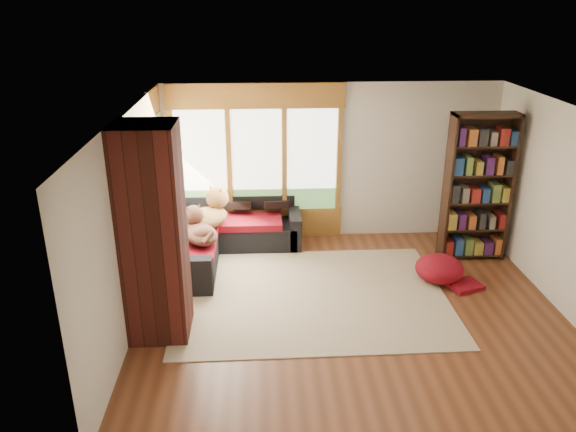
# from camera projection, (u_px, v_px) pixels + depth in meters

# --- Properties ---
(floor) EXTENTS (5.50, 5.50, 0.00)m
(floor) POSITION_uv_depth(u_px,v_px,m) (350.00, 310.00, 7.40)
(floor) COLOR #582C18
(floor) RESTS_ON ground
(ceiling) EXTENTS (5.50, 5.50, 0.00)m
(ceiling) POSITION_uv_depth(u_px,v_px,m) (359.00, 114.00, 6.43)
(ceiling) COLOR white
(wall_back) EXTENTS (5.50, 0.04, 2.60)m
(wall_back) POSITION_uv_depth(u_px,v_px,m) (330.00, 162.00, 9.24)
(wall_back) COLOR silver
(wall_back) RESTS_ON ground
(wall_front) EXTENTS (5.50, 0.04, 2.60)m
(wall_front) POSITION_uv_depth(u_px,v_px,m) (404.00, 333.00, 4.60)
(wall_front) COLOR silver
(wall_front) RESTS_ON ground
(wall_left) EXTENTS (0.04, 5.00, 2.60)m
(wall_left) POSITION_uv_depth(u_px,v_px,m) (129.00, 224.00, 6.78)
(wall_left) COLOR silver
(wall_left) RESTS_ON ground
(wall_right) EXTENTS (0.04, 5.00, 2.60)m
(wall_right) POSITION_uv_depth(u_px,v_px,m) (571.00, 215.00, 7.05)
(wall_right) COLOR silver
(wall_right) RESTS_ON ground
(windows_back) EXTENTS (2.82, 0.10, 1.90)m
(windows_back) POSITION_uv_depth(u_px,v_px,m) (257.00, 161.00, 9.13)
(windows_back) COLOR #9B6827
(windows_back) RESTS_ON wall_back
(windows_left) EXTENTS (0.10, 2.62, 1.90)m
(windows_left) POSITION_uv_depth(u_px,v_px,m) (149.00, 188.00, 7.88)
(windows_left) COLOR #9B6827
(windows_left) RESTS_ON wall_left
(roller_blind) EXTENTS (0.03, 0.72, 0.90)m
(roller_blind) POSITION_uv_depth(u_px,v_px,m) (158.00, 145.00, 8.50)
(roller_blind) COLOR #778657
(roller_blind) RESTS_ON wall_left
(brick_chimney) EXTENTS (0.70, 0.70, 2.60)m
(brick_chimney) POSITION_uv_depth(u_px,v_px,m) (153.00, 235.00, 6.47)
(brick_chimney) COLOR #471914
(brick_chimney) RESTS_ON ground
(sectional_sofa) EXTENTS (2.20, 2.20, 0.80)m
(sectional_sofa) POSITION_uv_depth(u_px,v_px,m) (210.00, 240.00, 8.76)
(sectional_sofa) COLOR black
(sectional_sofa) RESTS_ON ground
(area_rug) EXTENTS (3.70, 2.84, 0.01)m
(area_rug) POSITION_uv_depth(u_px,v_px,m) (312.00, 296.00, 7.74)
(area_rug) COLOR beige
(area_rug) RESTS_ON ground
(bookshelf) EXTENTS (0.98, 0.33, 2.29)m
(bookshelf) POSITION_uv_depth(u_px,v_px,m) (478.00, 188.00, 8.50)
(bookshelf) COLOR black
(bookshelf) RESTS_ON ground
(pouf) EXTENTS (0.86, 0.86, 0.38)m
(pouf) POSITION_uv_depth(u_px,v_px,m) (440.00, 268.00, 8.10)
(pouf) COLOR maroon
(pouf) RESTS_ON area_rug
(dog_tan) EXTENTS (1.00, 1.04, 0.51)m
(dog_tan) POSITION_uv_depth(u_px,v_px,m) (207.00, 209.00, 8.66)
(dog_tan) COLOR brown
(dog_tan) RESTS_ON sectional_sofa
(dog_brindle) EXTENTS (0.73, 0.86, 0.42)m
(dog_brindle) POSITION_uv_depth(u_px,v_px,m) (198.00, 225.00, 8.18)
(dog_brindle) COLOR #3C231B
(dog_brindle) RESTS_ON sectional_sofa
(throw_pillows) EXTENTS (1.98, 1.68, 0.45)m
(throw_pillows) POSITION_uv_depth(u_px,v_px,m) (215.00, 212.00, 8.66)
(throw_pillows) COLOR black
(throw_pillows) RESTS_ON sectional_sofa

